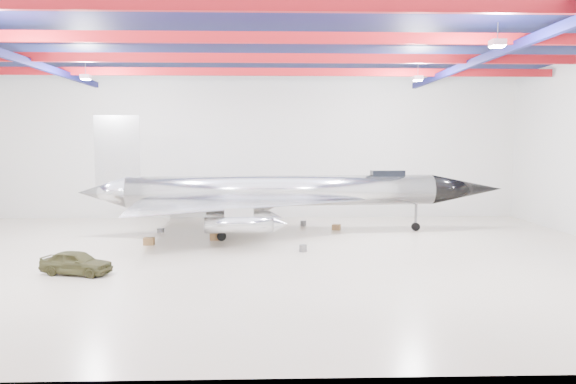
{
  "coord_description": "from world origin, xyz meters",
  "views": [
    {
      "loc": [
        1.02,
        -28.29,
        5.76
      ],
      "look_at": [
        1.97,
        2.0,
        3.11
      ],
      "focal_mm": 35.0,
      "sensor_mm": 36.0,
      "label": 1
    }
  ],
  "objects": [
    {
      "name": "floor",
      "position": [
        0.0,
        0.0,
        0.0
      ],
      "size": [
        40.0,
        40.0,
        0.0
      ],
      "primitive_type": "plane",
      "color": "beige",
      "rests_on": "ground"
    },
    {
      "name": "wall_back",
      "position": [
        0.0,
        15.0,
        5.5
      ],
      "size": [
        40.0,
        0.0,
        40.0
      ],
      "primitive_type": "plane",
      "rotation": [
        1.57,
        0.0,
        0.0
      ],
      "color": "silver",
      "rests_on": "floor"
    },
    {
      "name": "ceiling",
      "position": [
        0.0,
        0.0,
        11.0
      ],
      "size": [
        40.0,
        40.0,
        0.0
      ],
      "primitive_type": "plane",
      "rotation": [
        3.14,
        0.0,
        0.0
      ],
      "color": "#0A0F38",
      "rests_on": "wall_back"
    },
    {
      "name": "ceiling_structure",
      "position": [
        0.0,
        0.0,
        10.32
      ],
      "size": [
        39.5,
        29.5,
        1.08
      ],
      "color": "maroon",
      "rests_on": "ceiling"
    },
    {
      "name": "jet_aircraft",
      "position": [
        1.77,
        7.27,
        2.44
      ],
      "size": [
        27.32,
        16.72,
        7.45
      ],
      "rotation": [
        0.0,
        0.0,
        0.08
      ],
      "color": "silver",
      "rests_on": "floor"
    },
    {
      "name": "jeep",
      "position": [
        -7.51,
        -3.78,
        0.53
      ],
      "size": [
        3.36,
        2.01,
        1.07
      ],
      "primitive_type": "imported",
      "rotation": [
        0.0,
        0.0,
        1.32
      ],
      "color": "#3C3B1E",
      "rests_on": "floor"
    },
    {
      "name": "crate_ply",
      "position": [
        -5.87,
        3.34,
        0.21
      ],
      "size": [
        0.59,
        0.48,
        0.41
      ],
      "primitive_type": "cube",
      "rotation": [
        0.0,
        0.0,
        0.01
      ],
      "color": "olive",
      "rests_on": "floor"
    },
    {
      "name": "engine_drum",
      "position": [
        2.74,
        1.07,
        0.18
      ],
      "size": [
        0.48,
        0.48,
        0.37
      ],
      "primitive_type": "cylinder",
      "rotation": [
        0.0,
        0.0,
        -0.19
      ],
      "color": "#59595B",
      "rests_on": "floor"
    },
    {
      "name": "parts_bin",
      "position": [
        5.38,
        8.47,
        0.18
      ],
      "size": [
        0.64,
        0.58,
        0.37
      ],
      "primitive_type": "cube",
      "rotation": [
        0.0,
        0.0,
        -0.38
      ],
      "color": "olive",
      "rests_on": "floor"
    },
    {
      "name": "crate_small",
      "position": [
        -6.08,
        7.79,
        0.13
      ],
      "size": [
        0.44,
        0.39,
        0.26
      ],
      "primitive_type": "cube",
      "rotation": [
        0.0,
        0.0,
        -0.26
      ],
      "color": "#59595B",
      "rests_on": "floor"
    },
    {
      "name": "oil_barrel",
      "position": [
        -2.3,
        4.84,
        0.21
      ],
      "size": [
        0.67,
        0.57,
        0.42
      ],
      "primitive_type": "cube",
      "rotation": [
        0.0,
        0.0,
        0.15
      ],
      "color": "olive",
      "rests_on": "floor"
    },
    {
      "name": "spares_box",
      "position": [
        3.3,
        10.38,
        0.18
      ],
      "size": [
        0.5,
        0.5,
        0.37
      ],
      "primitive_type": "cylinder",
      "rotation": [
        0.0,
        0.0,
        0.25
      ],
      "color": "#59595B",
      "rests_on": "floor"
    }
  ]
}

